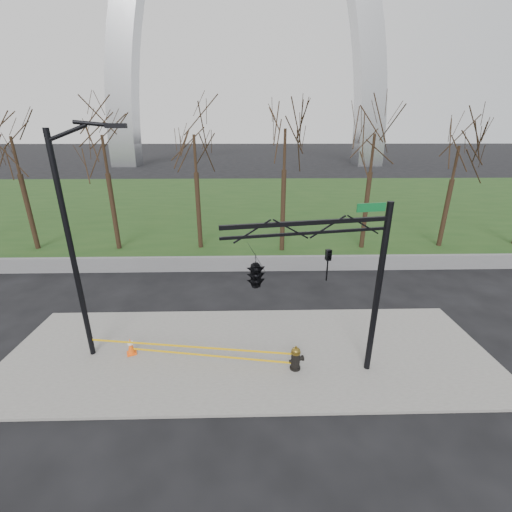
{
  "coord_description": "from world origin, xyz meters",
  "views": [
    {
      "loc": [
        0.02,
        -10.37,
        7.87
      ],
      "look_at": [
        0.31,
        2.0,
        3.2
      ],
      "focal_mm": 23.02,
      "sensor_mm": 36.0,
      "label": 1
    }
  ],
  "objects_px": {
    "traffic_cone": "(131,346)",
    "traffic_signal_mast": "(281,269)",
    "fire_hydrant": "(296,358)",
    "street_light": "(76,236)"
  },
  "relations": [
    {
      "from": "traffic_cone",
      "to": "traffic_signal_mast",
      "type": "relative_size",
      "value": 0.11
    },
    {
      "from": "fire_hydrant",
      "to": "traffic_signal_mast",
      "type": "xyz_separation_m",
      "value": [
        -0.66,
        -0.62,
        3.62
      ]
    },
    {
      "from": "fire_hydrant",
      "to": "traffic_cone",
      "type": "bearing_deg",
      "value": 155.42
    },
    {
      "from": "traffic_cone",
      "to": "street_light",
      "type": "bearing_deg",
      "value": 177.1
    },
    {
      "from": "fire_hydrant",
      "to": "traffic_cone",
      "type": "xyz_separation_m",
      "value": [
        -6.02,
        0.97,
        -0.09
      ]
    },
    {
      "from": "fire_hydrant",
      "to": "traffic_signal_mast",
      "type": "distance_m",
      "value": 3.74
    },
    {
      "from": "fire_hydrant",
      "to": "street_light",
      "type": "relative_size",
      "value": 0.11
    },
    {
      "from": "traffic_cone",
      "to": "traffic_signal_mast",
      "type": "bearing_deg",
      "value": -16.56
    },
    {
      "from": "street_light",
      "to": "traffic_signal_mast",
      "type": "distance_m",
      "value": 6.82
    },
    {
      "from": "traffic_cone",
      "to": "street_light",
      "type": "xyz_separation_m",
      "value": [
        -1.24,
        0.06,
        4.26
      ]
    }
  ]
}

